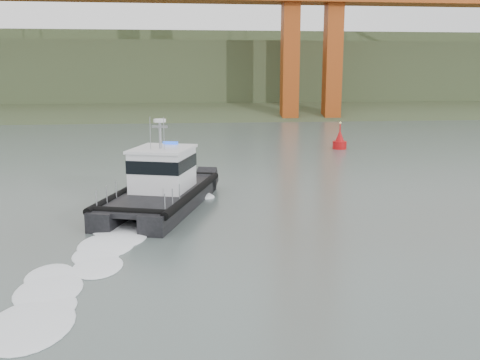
# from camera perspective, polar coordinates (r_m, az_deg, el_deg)

# --- Properties ---
(ground) EXTENTS (400.00, 400.00, 0.00)m
(ground) POSITION_cam_1_polar(r_m,az_deg,el_deg) (25.04, -1.11, -9.50)
(ground) COLOR #4B5954
(ground) RESTS_ON ground
(headlands) EXTENTS (500.00, 105.36, 27.12)m
(headlands) POSITION_cam_1_polar(r_m,az_deg,el_deg) (148.80, -5.63, 10.76)
(headlands) COLOR #394D2C
(headlands) RESTS_ON ground
(patrol_boat) EXTENTS (8.14, 13.43, 6.13)m
(patrol_boat) POSITION_cam_1_polar(r_m,az_deg,el_deg) (35.98, -8.38, -0.53)
(patrol_boat) COLOR black
(patrol_boat) RESTS_ON ground
(nav_buoy) EXTENTS (1.62, 1.62, 3.38)m
(nav_buoy) POSITION_cam_1_polar(r_m,az_deg,el_deg) (63.91, 10.58, 4.08)
(nav_buoy) COLOR #B20C0E
(nav_buoy) RESTS_ON ground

